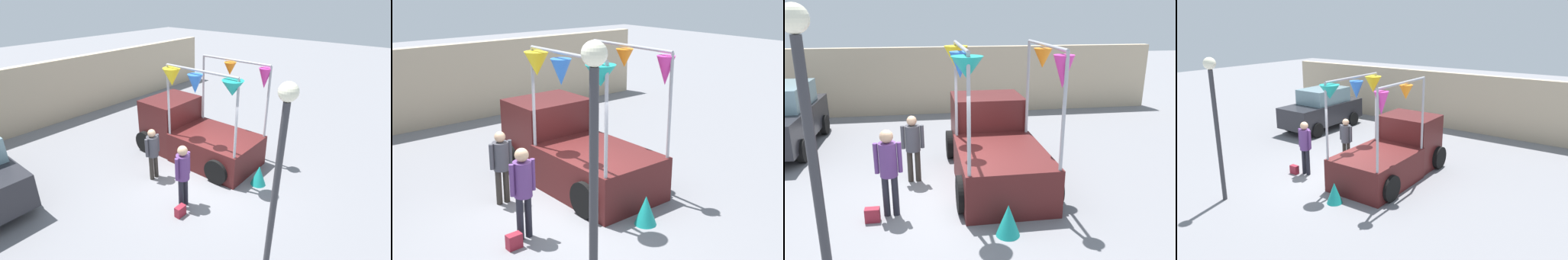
# 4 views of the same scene
# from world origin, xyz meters

# --- Properties ---
(ground_plane) EXTENTS (60.00, 60.00, 0.00)m
(ground_plane) POSITION_xyz_m (0.00, 0.00, 0.00)
(ground_plane) COLOR slate
(vendor_truck) EXTENTS (2.35, 4.12, 3.27)m
(vendor_truck) POSITION_xyz_m (1.31, 1.33, 0.87)
(vendor_truck) COLOR #4C1919
(vendor_truck) RESTS_ON ground
(person_customer) EXTENTS (0.53, 0.34, 1.78)m
(person_customer) POSITION_xyz_m (-1.04, -0.34, 1.08)
(person_customer) COLOR black
(person_customer) RESTS_ON ground
(person_vendor) EXTENTS (0.53, 0.34, 1.61)m
(person_vendor) POSITION_xyz_m (-0.60, 1.21, 0.97)
(person_vendor) COLOR #2D2823
(person_vendor) RESTS_ON ground
(handbag) EXTENTS (0.28, 0.16, 0.28)m
(handbag) POSITION_xyz_m (-1.39, -0.54, 0.14)
(handbag) COLOR maroon
(handbag) RESTS_ON ground
(street_lamp) EXTENTS (0.32, 0.32, 3.97)m
(street_lamp) POSITION_xyz_m (-1.59, -3.01, 2.59)
(street_lamp) COLOR #333338
(street_lamp) RESTS_ON ground
(brick_boundary_wall) EXTENTS (18.00, 0.36, 2.60)m
(brick_boundary_wall) POSITION_xyz_m (0.00, 7.67, 1.30)
(brick_boundary_wall) COLOR tan
(brick_boundary_wall) RESTS_ON ground
(folded_kite_bundle_teal) EXTENTS (0.47, 0.47, 0.60)m
(folded_kite_bundle_teal) POSITION_xyz_m (1.09, -1.40, 0.30)
(folded_kite_bundle_teal) COLOR teal
(folded_kite_bundle_teal) RESTS_ON ground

